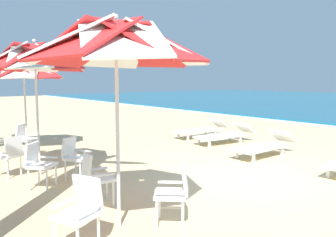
{
  "coord_description": "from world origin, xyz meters",
  "views": [
    {
      "loc": [
        4.22,
        -5.4,
        2.03
      ],
      "look_at": [
        -2.65,
        0.13,
        1.0
      ],
      "focal_mm": 35.44,
      "sensor_mm": 36.0,
      "label": 1
    }
  ],
  "objects_px": {
    "beach_umbrella_0": "(116,45)",
    "sun_lounger_3": "(202,129)",
    "plastic_chair_0": "(95,176)",
    "plastic_chair_1": "(175,190)",
    "plastic_chair_3": "(39,162)",
    "plastic_chair_4": "(10,154)",
    "plastic_chair_5": "(75,155)",
    "sun_lounger_1": "(265,145)",
    "beach_umbrella_2": "(24,71)",
    "sun_lounger_2": "(225,135)",
    "beach_umbrella_1": "(35,59)",
    "plastic_chair_6": "(26,138)",
    "plastic_chair_2": "(81,209)"
  },
  "relations": [
    {
      "from": "plastic_chair_5",
      "to": "beach_umbrella_2",
      "type": "height_order",
      "value": "beach_umbrella_2"
    },
    {
      "from": "plastic_chair_0",
      "to": "plastic_chair_5",
      "type": "xyz_separation_m",
      "value": [
        -1.63,
        0.35,
        0.0
      ]
    },
    {
      "from": "plastic_chair_3",
      "to": "plastic_chair_4",
      "type": "xyz_separation_m",
      "value": [
        -1.13,
        -0.23,
        0.0
      ]
    },
    {
      "from": "beach_umbrella_0",
      "to": "plastic_chair_4",
      "type": "height_order",
      "value": "beach_umbrella_0"
    },
    {
      "from": "plastic_chair_1",
      "to": "sun_lounger_2",
      "type": "height_order",
      "value": "plastic_chair_1"
    },
    {
      "from": "beach_umbrella_0",
      "to": "plastic_chair_6",
      "type": "xyz_separation_m",
      "value": [
        -5.35,
        0.28,
        -1.98
      ]
    },
    {
      "from": "beach_umbrella_1",
      "to": "beach_umbrella_2",
      "type": "bearing_deg",
      "value": 169.07
    },
    {
      "from": "plastic_chair_0",
      "to": "sun_lounger_2",
      "type": "height_order",
      "value": "plastic_chair_0"
    },
    {
      "from": "plastic_chair_1",
      "to": "plastic_chair_3",
      "type": "xyz_separation_m",
      "value": [
        -2.82,
        -0.98,
        0.0
      ]
    },
    {
      "from": "plastic_chair_2",
      "to": "plastic_chair_1",
      "type": "bearing_deg",
      "value": 81.02
    },
    {
      "from": "plastic_chair_2",
      "to": "beach_umbrella_1",
      "type": "bearing_deg",
      "value": 169.83
    },
    {
      "from": "beach_umbrella_1",
      "to": "beach_umbrella_2",
      "type": "height_order",
      "value": "beach_umbrella_1"
    },
    {
      "from": "plastic_chair_0",
      "to": "sun_lounger_3",
      "type": "relative_size",
      "value": 0.4
    },
    {
      "from": "plastic_chair_6",
      "to": "sun_lounger_2",
      "type": "bearing_deg",
      "value": 68.75
    },
    {
      "from": "plastic_chair_6",
      "to": "sun_lounger_3",
      "type": "distance_m",
      "value": 5.81
    },
    {
      "from": "beach_umbrella_0",
      "to": "beach_umbrella_1",
      "type": "distance_m",
      "value": 3.27
    },
    {
      "from": "plastic_chair_4",
      "to": "plastic_chair_5",
      "type": "bearing_deg",
      "value": 46.02
    },
    {
      "from": "beach_umbrella_2",
      "to": "sun_lounger_3",
      "type": "height_order",
      "value": "beach_umbrella_2"
    },
    {
      "from": "beach_umbrella_1",
      "to": "sun_lounger_2",
      "type": "height_order",
      "value": "beach_umbrella_1"
    },
    {
      "from": "plastic_chair_2",
      "to": "sun_lounger_3",
      "type": "bearing_deg",
      "value": 125.23
    },
    {
      "from": "plastic_chair_4",
      "to": "sun_lounger_1",
      "type": "height_order",
      "value": "plastic_chair_4"
    },
    {
      "from": "plastic_chair_6",
      "to": "plastic_chair_5",
      "type": "bearing_deg",
      "value": 3.63
    },
    {
      "from": "plastic_chair_0",
      "to": "plastic_chair_1",
      "type": "distance_m",
      "value": 1.46
    },
    {
      "from": "plastic_chair_0",
      "to": "beach_umbrella_2",
      "type": "distance_m",
      "value": 5.5
    },
    {
      "from": "plastic_chair_4",
      "to": "plastic_chair_5",
      "type": "distance_m",
      "value": 1.4
    },
    {
      "from": "beach_umbrella_0",
      "to": "plastic_chair_5",
      "type": "relative_size",
      "value": 3.32
    },
    {
      "from": "beach_umbrella_0",
      "to": "sun_lounger_2",
      "type": "height_order",
      "value": "beach_umbrella_0"
    },
    {
      "from": "plastic_chair_0",
      "to": "sun_lounger_2",
      "type": "distance_m",
      "value": 6.14
    },
    {
      "from": "plastic_chair_5",
      "to": "beach_umbrella_2",
      "type": "bearing_deg",
      "value": 178.98
    },
    {
      "from": "sun_lounger_3",
      "to": "plastic_chair_1",
      "type": "bearing_deg",
      "value": -47.47
    },
    {
      "from": "plastic_chair_3",
      "to": "plastic_chair_5",
      "type": "xyz_separation_m",
      "value": [
        -0.16,
        0.77,
        0.0
      ]
    },
    {
      "from": "beach_umbrella_0",
      "to": "plastic_chair_2",
      "type": "distance_m",
      "value": 2.1
    },
    {
      "from": "plastic_chair_1",
      "to": "plastic_chair_2",
      "type": "bearing_deg",
      "value": -98.98
    },
    {
      "from": "plastic_chair_3",
      "to": "plastic_chair_5",
      "type": "distance_m",
      "value": 0.79
    },
    {
      "from": "plastic_chair_1",
      "to": "plastic_chair_2",
      "type": "xyz_separation_m",
      "value": [
        -0.21,
        -1.31,
        0.0
      ]
    },
    {
      "from": "plastic_chair_2",
      "to": "plastic_chair_4",
      "type": "distance_m",
      "value": 3.74
    },
    {
      "from": "plastic_chair_4",
      "to": "plastic_chair_6",
      "type": "distance_m",
      "value": 2.01
    },
    {
      "from": "plastic_chair_3",
      "to": "plastic_chair_5",
      "type": "height_order",
      "value": "same"
    },
    {
      "from": "sun_lounger_2",
      "to": "beach_umbrella_0",
      "type": "bearing_deg",
      "value": -61.09
    },
    {
      "from": "sun_lounger_2",
      "to": "plastic_chair_3",
      "type": "bearing_deg",
      "value": -82.41
    },
    {
      "from": "plastic_chair_2",
      "to": "plastic_chair_4",
      "type": "height_order",
      "value": "same"
    },
    {
      "from": "plastic_chair_2",
      "to": "plastic_chair_3",
      "type": "height_order",
      "value": "same"
    },
    {
      "from": "beach_umbrella_0",
      "to": "sun_lounger_3",
      "type": "xyz_separation_m",
      "value": [
        -4.49,
        6.02,
        -2.2
      ]
    },
    {
      "from": "beach_umbrella_0",
      "to": "plastic_chair_2",
      "type": "bearing_deg",
      "value": -70.98
    },
    {
      "from": "plastic_chair_5",
      "to": "sun_lounger_1",
      "type": "relative_size",
      "value": 0.4
    },
    {
      "from": "sun_lounger_1",
      "to": "sun_lounger_2",
      "type": "xyz_separation_m",
      "value": [
        -1.88,
        0.52,
        0.0
      ]
    },
    {
      "from": "beach_umbrella_2",
      "to": "beach_umbrella_0",
      "type": "bearing_deg",
      "value": -4.85
    },
    {
      "from": "plastic_chair_0",
      "to": "plastic_chair_1",
      "type": "relative_size",
      "value": 1.0
    },
    {
      "from": "sun_lounger_1",
      "to": "sun_lounger_2",
      "type": "relative_size",
      "value": 0.98
    },
    {
      "from": "plastic_chair_2",
      "to": "sun_lounger_2",
      "type": "distance_m",
      "value": 7.31
    }
  ]
}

